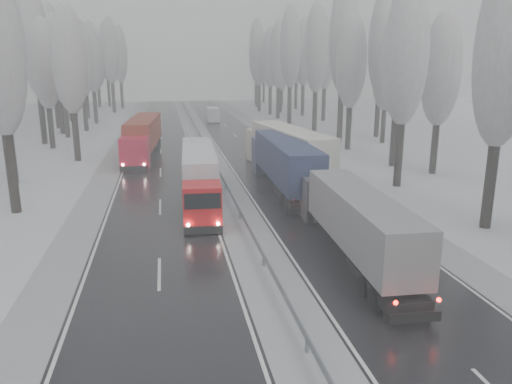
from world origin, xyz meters
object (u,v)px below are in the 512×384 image
object	(u,v)px
truck_cream_box	(285,147)
truck_red_white	(199,172)
truck_grey_tarp	(353,218)
truck_blue_box	(283,160)
box_truck_distant	(213,114)
truck_red_red	(143,136)

from	to	relation	value
truck_cream_box	truck_red_white	xyz separation A→B (m)	(-8.52, -7.98, -0.34)
truck_cream_box	truck_grey_tarp	bearing A→B (deg)	-101.69
truck_blue_box	truck_cream_box	world-z (taller)	truck_cream_box
truck_cream_box	box_truck_distant	xyz separation A→B (m)	(-2.33, 45.34, -1.29)
truck_cream_box	box_truck_distant	size ratio (longest dim) A/B	2.53
truck_grey_tarp	truck_red_white	size ratio (longest dim) A/B	0.98
truck_cream_box	truck_red_red	size ratio (longest dim) A/B	1.03
truck_cream_box	truck_red_white	size ratio (longest dim) A/B	1.16
truck_grey_tarp	truck_red_red	distance (m)	33.69
truck_blue_box	truck_red_red	distance (m)	20.41
box_truck_distant	truck_red_white	distance (m)	53.69
truck_grey_tarp	box_truck_distant	bearing A→B (deg)	93.21
truck_cream_box	truck_red_red	distance (m)	17.19
truck_cream_box	box_truck_distant	world-z (taller)	truck_cream_box
truck_grey_tarp	truck_blue_box	distance (m)	14.76
truck_grey_tarp	truck_cream_box	world-z (taller)	truck_cream_box
truck_red_white	truck_grey_tarp	bearing A→B (deg)	-57.70
box_truck_distant	truck_red_red	xyz separation A→B (m)	(-10.96, -34.42, 1.21)
truck_grey_tarp	truck_red_red	bearing A→B (deg)	113.11
truck_red_red	truck_blue_box	bearing A→B (deg)	-50.55
truck_blue_box	truck_cream_box	distance (m)	6.06
truck_blue_box	truck_red_red	bearing A→B (deg)	125.74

